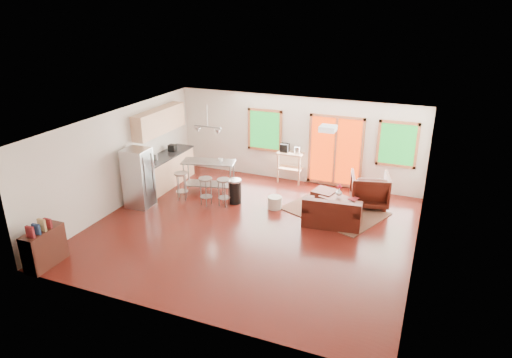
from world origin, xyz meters
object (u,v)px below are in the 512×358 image
at_px(rug, 334,211).
at_px(kitchen_cart, 290,156).
at_px(refrigerator, 139,178).
at_px(island, 209,171).
at_px(armchair, 370,188).
at_px(loveseat, 332,214).
at_px(coffee_table, 337,199).
at_px(ottoman, 324,197).

height_order(rug, kitchen_cart, kitchen_cart).
xyz_separation_m(refrigerator, island, (1.28, 1.53, -0.15)).
distance_m(armchair, kitchen_cart, 2.68).
height_order(armchair, refrigerator, refrigerator).
bearing_deg(armchair, island, -3.55).
distance_m(loveseat, armchair, 1.67).
height_order(loveseat, armchair, armchair).
distance_m(rug, refrigerator, 5.25).
xyz_separation_m(coffee_table, refrigerator, (-4.97, -1.72, 0.49)).
bearing_deg(island, refrigerator, -129.91).
bearing_deg(coffee_table, rug, -105.01).
height_order(coffee_table, refrigerator, refrigerator).
bearing_deg(loveseat, rug, 91.74).
bearing_deg(refrigerator, armchair, 19.17).
relative_size(coffee_table, kitchen_cart, 0.86).
relative_size(rug, island, 1.49).
distance_m(rug, kitchen_cart, 2.51).
height_order(rug, armchair, armchair).
distance_m(coffee_table, armchair, 0.97).
xyz_separation_m(armchair, ottoman, (-1.14, -0.34, -0.31)).
height_order(loveseat, island, island).
bearing_deg(island, armchair, 10.46).
height_order(loveseat, ottoman, loveseat).
bearing_deg(rug, kitchen_cart, 138.17).
distance_m(ottoman, kitchen_cart, 1.92).
height_order(armchair, kitchen_cart, kitchen_cart).
distance_m(refrigerator, kitchen_cart, 4.49).
relative_size(armchair, kitchen_cart, 0.85).
xyz_separation_m(rug, loveseat, (0.10, -0.78, 0.28)).
height_order(ottoman, refrigerator, refrigerator).
distance_m(coffee_table, island, 3.71).
height_order(armchair, island, armchair).
bearing_deg(kitchen_cart, island, -138.66).
bearing_deg(coffee_table, armchair, 41.18).
height_order(rug, loveseat, loveseat).
distance_m(ottoman, island, 3.34).
height_order(refrigerator, kitchen_cart, refrigerator).
bearing_deg(armchair, loveseat, 53.12).
relative_size(coffee_table, ottoman, 1.78).
bearing_deg(coffee_table, island, -177.10).
bearing_deg(kitchen_cart, coffee_table, -39.08).
height_order(rug, refrigerator, refrigerator).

